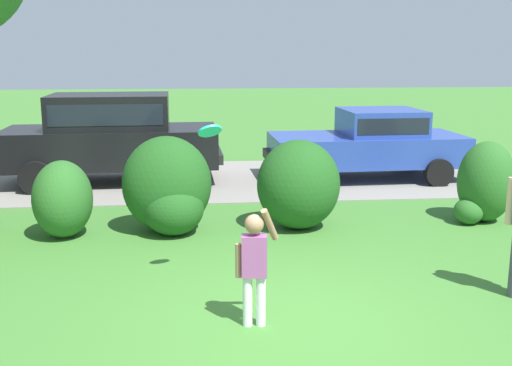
{
  "coord_description": "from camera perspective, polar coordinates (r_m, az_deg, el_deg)",
  "views": [
    {
      "loc": [
        -0.91,
        -6.06,
        2.85
      ],
      "look_at": [
        -0.2,
        1.94,
        1.1
      ],
      "focal_mm": 43.16,
      "sensor_mm": 36.0,
      "label": 1
    }
  ],
  "objects": [
    {
      "name": "parked_sedan",
      "position": [
        13.89,
        10.58,
        3.79
      ],
      "size": [
        4.47,
        2.23,
        1.56
      ],
      "color": "#28429E",
      "rests_on": "ground"
    },
    {
      "name": "shrub_centre",
      "position": [
        9.77,
        -8.12,
        -0.64
      ],
      "size": [
        1.41,
        1.26,
        1.53
      ],
      "color": "#1E511C",
      "rests_on": "ground"
    },
    {
      "name": "child_thrower",
      "position": [
        6.39,
        -0.16,
        -7.21
      ],
      "size": [
        0.46,
        0.25,
        1.29
      ],
      "color": "white",
      "rests_on": "ground"
    },
    {
      "name": "ground_plane",
      "position": [
        6.76,
        3.21,
        -12.67
      ],
      "size": [
        80.0,
        80.0,
        0.0
      ],
      "primitive_type": "plane",
      "color": "#3D752D"
    },
    {
      "name": "parked_suv",
      "position": [
        13.58,
        -13.3,
        4.46
      ],
      "size": [
        4.76,
        2.23,
        1.92
      ],
      "color": "black",
      "rests_on": "ground"
    },
    {
      "name": "shrub_centre_left",
      "position": [
        9.9,
        -17.48,
        -1.43
      ],
      "size": [
        0.91,
        1.06,
        1.2
      ],
      "color": "#286023",
      "rests_on": "ground"
    },
    {
      "name": "shrub_far_end",
      "position": [
        10.98,
        20.45,
        -0.07
      ],
      "size": [
        1.06,
        0.97,
        1.36
      ],
      "color": "#286023",
      "rests_on": "ground"
    },
    {
      "name": "driveway_strip",
      "position": [
        13.76,
        -1.19,
        0.38
      ],
      "size": [
        28.0,
        4.4,
        0.02
      ],
      "primitive_type": "cube",
      "color": "gray",
      "rests_on": "ground"
    },
    {
      "name": "shrub_centre_right",
      "position": [
        9.89,
        3.95,
        -0.15
      ],
      "size": [
        1.34,
        1.25,
        1.45
      ],
      "color": "#1E511C",
      "rests_on": "ground"
    },
    {
      "name": "frisbee",
      "position": [
        7.15,
        -4.3,
        4.83
      ],
      "size": [
        0.31,
        0.25,
        0.22
      ],
      "color": "#1EB7B2"
    }
  ]
}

